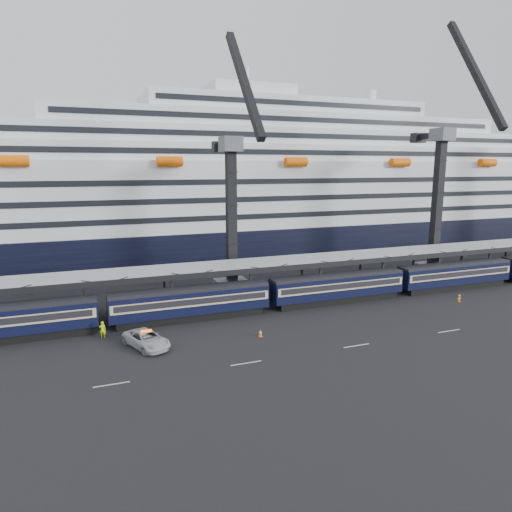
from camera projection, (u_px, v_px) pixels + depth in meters
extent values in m
plane|color=black|center=(437.00, 318.00, 55.15)|extent=(260.00, 260.00, 0.00)
cube|color=beige|center=(112.00, 384.00, 38.31)|extent=(3.00, 0.15, 0.02)
cube|color=beige|center=(246.00, 363.00, 42.47)|extent=(3.00, 0.15, 0.02)
cube|color=beige|center=(357.00, 346.00, 46.63)|extent=(3.00, 0.15, 0.02)
cube|color=beige|center=(449.00, 331.00, 50.78)|extent=(3.00, 0.15, 0.02)
cube|color=black|center=(3.00, 338.00, 47.62)|extent=(17.48, 2.40, 0.90)
cube|color=black|center=(1.00, 321.00, 47.27)|extent=(19.00, 2.80, 2.70)
cube|color=beige|center=(1.00, 318.00, 47.21)|extent=(18.62, 2.92, 1.05)
cube|color=black|center=(1.00, 318.00, 47.20)|extent=(17.86, 2.98, 0.70)
cube|color=black|center=(0.00, 307.00, 46.98)|extent=(19.00, 2.50, 0.35)
cube|color=black|center=(191.00, 316.00, 54.55)|extent=(17.48, 2.40, 0.90)
cube|color=black|center=(191.00, 301.00, 54.20)|extent=(19.00, 2.80, 2.70)
cube|color=beige|center=(191.00, 299.00, 54.14)|extent=(18.62, 2.92, 1.05)
cube|color=black|center=(191.00, 299.00, 54.13)|extent=(17.86, 2.98, 0.70)
cube|color=black|center=(191.00, 289.00, 53.91)|extent=(19.00, 2.50, 0.35)
cube|color=black|center=(337.00, 299.00, 61.47)|extent=(17.48, 2.40, 0.90)
cube|color=black|center=(338.00, 286.00, 61.13)|extent=(19.00, 2.80, 2.70)
cube|color=beige|center=(338.00, 284.00, 61.07)|extent=(18.62, 2.92, 1.05)
cube|color=black|center=(338.00, 284.00, 61.06)|extent=(17.86, 2.98, 0.70)
cube|color=black|center=(338.00, 275.00, 60.84)|extent=(19.00, 2.50, 0.35)
cube|color=black|center=(453.00, 286.00, 68.40)|extent=(17.48, 2.40, 0.90)
cube|color=black|center=(454.00, 274.00, 68.06)|extent=(19.00, 2.80, 2.70)
cube|color=beige|center=(455.00, 272.00, 68.00)|extent=(18.62, 2.92, 1.05)
cube|color=black|center=(455.00, 272.00, 67.99)|extent=(17.86, 2.98, 0.70)
cube|color=black|center=(455.00, 264.00, 67.77)|extent=(19.00, 2.50, 0.35)
cube|color=#96989E|center=(372.00, 254.00, 66.96)|extent=(130.00, 6.00, 0.25)
cube|color=black|center=(384.00, 260.00, 64.27)|extent=(130.00, 0.25, 0.70)
cube|color=black|center=(360.00, 252.00, 69.78)|extent=(130.00, 0.25, 0.70)
cube|color=black|center=(83.00, 306.00, 51.06)|extent=(0.25, 0.25, 5.40)
cube|color=black|center=(83.00, 293.00, 56.20)|extent=(0.25, 0.25, 5.40)
cube|color=black|center=(172.00, 297.00, 54.52)|extent=(0.25, 0.25, 5.40)
cube|color=black|center=(164.00, 286.00, 59.66)|extent=(0.25, 0.25, 5.40)
cube|color=black|center=(251.00, 289.00, 57.98)|extent=(0.25, 0.25, 5.40)
cube|color=black|center=(237.00, 279.00, 63.13)|extent=(0.25, 0.25, 5.40)
cube|color=black|center=(320.00, 282.00, 61.45)|extent=(0.25, 0.25, 5.40)
cube|color=black|center=(302.00, 273.00, 66.59)|extent=(0.25, 0.25, 5.40)
cube|color=black|center=(382.00, 276.00, 64.91)|extent=(0.25, 0.25, 5.40)
cube|color=black|center=(360.00, 268.00, 70.05)|extent=(0.25, 0.25, 5.40)
cube|color=black|center=(438.00, 270.00, 68.38)|extent=(0.25, 0.25, 5.40)
cube|color=black|center=(413.00, 263.00, 73.52)|extent=(0.25, 0.25, 5.40)
cube|color=black|center=(489.00, 265.00, 71.84)|extent=(0.25, 0.25, 5.40)
cube|color=black|center=(462.00, 259.00, 76.98)|extent=(0.25, 0.25, 5.40)
cube|color=black|center=(506.00, 255.00, 80.45)|extent=(0.25, 0.25, 5.40)
cube|color=black|center=(283.00, 236.00, 96.71)|extent=(200.00, 28.00, 7.00)
cube|color=silver|center=(284.00, 191.00, 94.88)|extent=(190.00, 26.88, 12.00)
cube|color=silver|center=(284.00, 154.00, 93.43)|extent=(160.00, 24.64, 3.00)
cube|color=black|center=(312.00, 153.00, 82.07)|extent=(153.60, 0.12, 0.90)
cube|color=silver|center=(284.00, 139.00, 92.85)|extent=(124.00, 21.84, 3.00)
cube|color=black|center=(309.00, 136.00, 82.78)|extent=(119.04, 0.12, 0.90)
cube|color=silver|center=(284.00, 124.00, 92.27)|extent=(90.00, 19.04, 3.00)
cube|color=black|center=(306.00, 119.00, 83.49)|extent=(86.40, 0.12, 0.90)
cube|color=silver|center=(285.00, 108.00, 91.70)|extent=(56.00, 16.24, 3.00)
cube|color=black|center=(303.00, 103.00, 84.20)|extent=(53.76, 0.12, 0.90)
cube|color=silver|center=(247.00, 93.00, 88.44)|extent=(16.00, 12.00, 2.50)
cylinder|color=silver|center=(370.00, 98.00, 98.05)|extent=(2.80, 2.80, 3.00)
cylinder|color=#FF6508|center=(14.00, 161.00, 64.24)|extent=(4.00, 1.60, 1.60)
cylinder|color=#FF6508|center=(170.00, 161.00, 71.86)|extent=(4.00, 1.60, 1.60)
cylinder|color=#FF6508|center=(296.00, 162.00, 79.48)|extent=(4.00, 1.60, 1.60)
cylinder|color=#FF6508|center=(400.00, 162.00, 87.11)|extent=(4.00, 1.60, 1.60)
cylinder|color=#FF6508|center=(487.00, 163.00, 94.73)|extent=(4.00, 1.60, 1.60)
cube|color=#484A4F|center=(232.00, 287.00, 65.47)|extent=(4.50, 4.50, 2.00)
cube|color=black|center=(231.00, 218.00, 63.55)|extent=(1.30, 1.30, 18.00)
cube|color=#484A4F|center=(231.00, 144.00, 61.62)|extent=(2.60, 3.20, 2.00)
cube|color=black|center=(244.00, 83.00, 54.98)|extent=(0.90, 12.26, 14.37)
cube|color=black|center=(225.00, 145.00, 63.93)|extent=(0.90, 5.04, 0.90)
cube|color=black|center=(220.00, 147.00, 66.28)|extent=(2.20, 1.60, 1.60)
cube|color=#484A4F|center=(432.00, 269.00, 76.68)|extent=(4.50, 4.50, 2.00)
cube|color=black|center=(437.00, 204.00, 74.56)|extent=(1.30, 1.30, 20.00)
cube|color=#484A4F|center=(442.00, 135.00, 72.44)|extent=(2.60, 3.20, 2.00)
cube|color=black|center=(476.00, 73.00, 65.60)|extent=(0.90, 12.21, 16.90)
cube|color=black|center=(430.00, 136.00, 75.01)|extent=(0.90, 5.60, 0.90)
cube|color=black|center=(418.00, 138.00, 77.62)|extent=(2.20, 1.60, 1.60)
imported|color=#B3B5BA|center=(147.00, 339.00, 46.09)|extent=(4.85, 6.57, 1.66)
imported|color=#C7FC0D|center=(103.00, 330.00, 48.63)|extent=(0.73, 0.54, 1.84)
cube|color=#FF6508|center=(151.00, 339.00, 48.44)|extent=(0.34, 0.34, 0.04)
cone|color=#FF6508|center=(151.00, 336.00, 48.38)|extent=(0.29, 0.29, 0.65)
cylinder|color=white|center=(151.00, 336.00, 48.38)|extent=(0.24, 0.24, 0.11)
cube|color=#FF6508|center=(260.00, 336.00, 49.19)|extent=(0.43, 0.43, 0.04)
cone|color=#FF6508|center=(260.00, 332.00, 49.10)|extent=(0.36, 0.36, 0.81)
cylinder|color=white|center=(260.00, 332.00, 49.10)|extent=(0.30, 0.30, 0.13)
cube|color=#FF6508|center=(459.00, 302.00, 61.84)|extent=(0.39, 0.39, 0.04)
cone|color=#FF6508|center=(459.00, 299.00, 61.76)|extent=(0.33, 0.33, 0.73)
cylinder|color=white|center=(459.00, 299.00, 61.76)|extent=(0.28, 0.28, 0.12)
cube|color=#FF6508|center=(459.00, 298.00, 63.45)|extent=(0.37, 0.37, 0.04)
cone|color=#FF6508|center=(459.00, 296.00, 63.38)|extent=(0.31, 0.31, 0.70)
cylinder|color=white|center=(459.00, 296.00, 63.38)|extent=(0.26, 0.26, 0.12)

